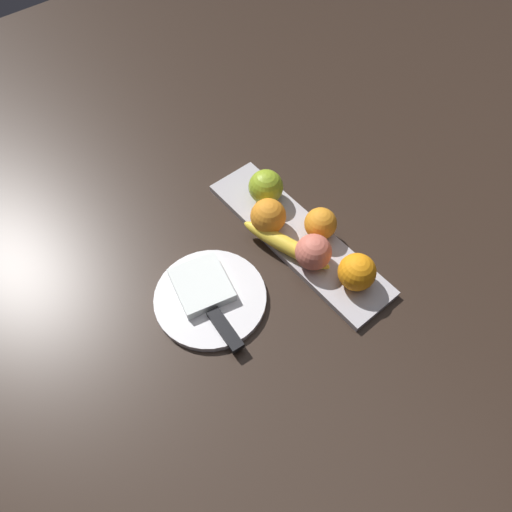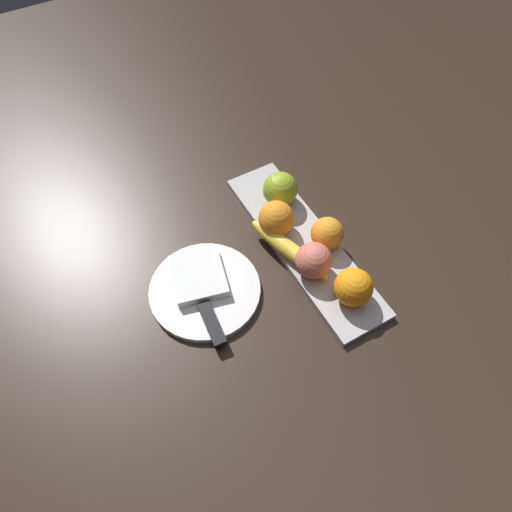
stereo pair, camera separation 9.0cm
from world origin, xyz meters
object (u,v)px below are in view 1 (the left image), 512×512
(banana, at_px, (285,245))
(orange_near_banana, at_px, (320,224))
(peach, at_px, (313,252))
(apple, at_px, (266,187))
(folded_napkin, at_px, (202,284))
(knife, at_px, (221,323))
(orange_center, at_px, (268,216))
(dinner_plate, at_px, (211,298))
(orange_near_apple, at_px, (357,272))
(fruit_tray, at_px, (298,238))

(banana, relative_size, orange_near_banana, 3.02)
(peach, bearing_deg, apple, -11.42)
(folded_napkin, distance_m, knife, 0.09)
(apple, distance_m, orange_center, 0.08)
(apple, relative_size, dinner_plate, 0.35)
(folded_napkin, bearing_deg, banana, -101.32)
(orange_center, bearing_deg, banana, 171.28)
(orange_near_banana, distance_m, folded_napkin, 0.26)
(orange_near_apple, bearing_deg, orange_center, 11.21)
(dinner_plate, bearing_deg, peach, -108.22)
(orange_near_apple, bearing_deg, folded_napkin, 52.50)
(fruit_tray, bearing_deg, peach, 160.20)
(orange_near_apple, distance_m, orange_center, 0.21)
(apple, bearing_deg, orange_center, 143.21)
(fruit_tray, distance_m, apple, 0.13)
(fruit_tray, distance_m, knife, 0.25)
(orange_near_banana, relative_size, peach, 0.92)
(banana, height_order, knife, banana)
(orange_center, distance_m, dinner_plate, 0.20)
(banana, xyz_separation_m, orange_near_banana, (-0.01, -0.08, 0.02))
(folded_napkin, bearing_deg, orange_center, -81.32)
(fruit_tray, distance_m, orange_near_apple, 0.16)
(fruit_tray, xyz_separation_m, orange_near_banana, (-0.02, -0.04, 0.04))
(orange_center, xyz_separation_m, peach, (-0.12, -0.01, -0.00))
(dinner_plate, relative_size, knife, 1.17)
(orange_near_banana, height_order, peach, peach)
(fruit_tray, bearing_deg, folded_napkin, 83.20)
(banana, distance_m, folded_napkin, 0.18)
(peach, height_order, folded_napkin, peach)
(banana, relative_size, peach, 2.79)
(orange_near_banana, bearing_deg, banana, 79.93)
(orange_near_banana, xyz_separation_m, peach, (-0.04, 0.06, 0.00))
(orange_center, distance_m, knife, 0.24)
(orange_near_apple, height_order, peach, same)
(orange_near_apple, xyz_separation_m, knife, (0.09, 0.25, -0.03))
(banana, relative_size, orange_center, 2.73)
(banana, distance_m, dinner_plate, 0.18)
(peach, bearing_deg, orange_near_apple, -159.91)
(fruit_tray, bearing_deg, banana, 102.16)
(dinner_plate, bearing_deg, knife, 161.15)
(orange_center, height_order, knife, orange_center)
(knife, bearing_deg, orange_near_banana, -77.23)
(banana, xyz_separation_m, knife, (-0.05, 0.20, -0.01))
(banana, xyz_separation_m, orange_near_apple, (-0.14, -0.05, 0.02))
(orange_center, relative_size, folded_napkin, 0.67)
(apple, xyz_separation_m, orange_center, (-0.06, 0.05, -0.00))
(orange_near_banana, distance_m, knife, 0.28)
(dinner_plate, bearing_deg, orange_near_banana, -95.18)
(peach, distance_m, dinner_plate, 0.21)
(apple, distance_m, peach, 0.19)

